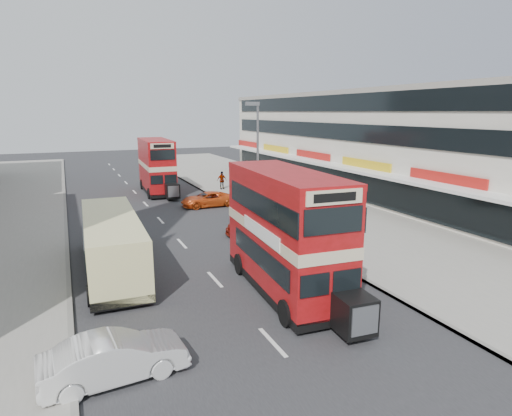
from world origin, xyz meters
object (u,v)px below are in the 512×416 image
car_right_b (208,199)px  car_right_a (262,223)px  street_lamp (257,151)px  coach (112,242)px  bus_second (157,166)px  cyclist (237,212)px  pedestrian_far (222,180)px  pedestrian_near (298,215)px  car_left_front (115,358)px  bus_main (285,232)px

car_right_b → car_right_a: bearing=4.5°
street_lamp → coach: bearing=-146.4°
coach → car_right_a: bearing=20.2°
street_lamp → bus_second: street_lamp is taller
car_right_a → cyclist: 3.52m
bus_second → car_right_a: bus_second is taller
bus_second → pedestrian_far: (5.89, -1.42, -1.52)m
bus_second → pedestrian_far: bearing=168.8°
street_lamp → car_right_a: size_ratio=1.75×
street_lamp → pedestrian_near: bearing=-80.4°
car_right_b → pedestrian_near: bearing=16.8°
car_left_front → car_right_b: 22.99m
bus_main → car_left_front: 8.37m
cyclist → pedestrian_far: bearing=82.5°
bus_second → car_left_front: bearing=78.8°
car_right_a → pedestrian_far: 15.58m
coach → cyclist: 11.09m
street_lamp → car_right_b: street_lamp is taller
pedestrian_near → coach: bearing=-16.5°
bus_main → car_right_a: (2.79, 8.45, -1.94)m
bus_main → car_right_a: bearing=-104.3°
pedestrian_far → cyclist: (-3.09, -11.82, -0.33)m
bus_main → car_right_a: bus_main is taller
bus_main → coach: size_ratio=0.96×
coach → car_right_a: 9.73m
pedestrian_far → bus_second: bearing=160.2°
street_lamp → car_right_b: size_ratio=1.91×
bus_main → bus_second: bearing=-85.3°
pedestrian_far → cyclist: cyclist is taller
pedestrian_far → cyclist: 12.22m
street_lamp → pedestrian_far: (1.36, 11.37, -3.78)m
pedestrian_far → car_right_b: bearing=-124.7°
bus_second → pedestrian_near: size_ratio=4.41×
coach → pedestrian_far: size_ratio=5.56×
car_left_front → coach: bearing=-10.4°
coach → car_right_b: coach is taller
pedestrian_far → street_lamp: bearing=-103.1°
bus_main → car_right_b: (2.10, 17.38, -2.03)m
street_lamp → pedestrian_near: 5.94m
coach → car_right_b: size_ratio=2.25×
bus_second → car_right_a: 17.14m
pedestrian_near → pedestrian_far: (0.58, 16.00, -0.14)m
coach → car_left_front: coach is taller
car_right_a → pedestrian_near: (2.19, -0.67, 0.48)m
bus_second → pedestrian_near: bearing=109.4°
bus_main → bus_second: size_ratio=1.04×
bus_second → pedestrian_near: 18.27m
car_left_front → pedestrian_near: size_ratio=2.03×
street_lamp → pedestrian_far: size_ratio=4.73×
car_right_b → cyclist: (0.38, -5.43, 0.09)m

